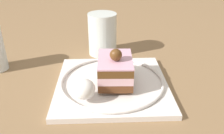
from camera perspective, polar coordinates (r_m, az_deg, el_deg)
The scene contains 6 objects.
ground_plane at distance 0.53m, azimuth 2.41°, elevation -4.69°, with size 2.40×2.40×0.00m, color olive.
dessert_plate at distance 0.52m, azimuth 0.00°, elevation -3.83°, with size 0.28×0.28×0.02m.
cake_slice at distance 0.50m, azimuth 0.89°, elevation -0.72°, with size 0.12×0.09×0.08m.
whipped_cream_dollop at distance 0.45m, azimuth -6.62°, elevation -5.25°, with size 0.04×0.04×0.04m, color white.
fork at distance 0.59m, azimuth 1.20°, elevation 1.40°, with size 0.12×0.01×0.00m.
drink_glass_far at distance 0.67m, azimuth -2.44°, elevation 7.50°, with size 0.08×0.08×0.11m.
Camera 1 is at (0.42, -0.14, 0.28)m, focal length 38.36 mm.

